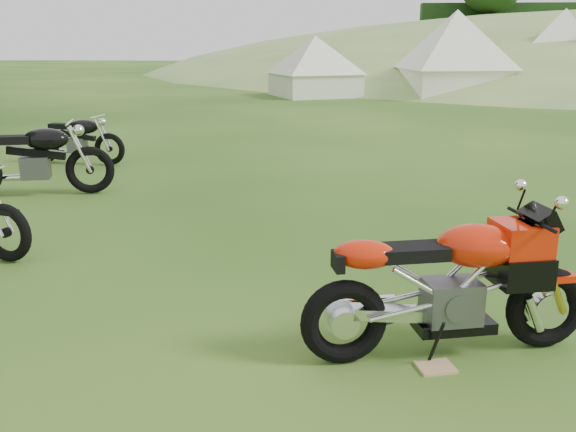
# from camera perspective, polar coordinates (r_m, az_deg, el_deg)

# --- Properties ---
(ground) EXTENTS (120.00, 120.00, 0.00)m
(ground) POSITION_cam_1_polar(r_m,az_deg,el_deg) (5.19, -2.61, -6.83)
(ground) COLOR #17400D
(ground) RESTS_ON ground
(sport_motorcycle) EXTENTS (1.87, 0.87, 1.09)m
(sport_motorcycle) POSITION_cam_1_polar(r_m,az_deg,el_deg) (4.15, 14.23, -5.05)
(sport_motorcycle) COLOR red
(sport_motorcycle) RESTS_ON ground
(plywood_board) EXTENTS (0.26, 0.23, 0.02)m
(plywood_board) POSITION_cam_1_polar(r_m,az_deg,el_deg) (4.17, 12.98, -12.96)
(plywood_board) COLOR tan
(plywood_board) RESTS_ON ground
(vintage_moto_b) EXTENTS (2.00, 0.92, 1.03)m
(vintage_moto_b) POSITION_cam_1_polar(r_m,az_deg,el_deg) (8.89, -21.75, 4.91)
(vintage_moto_b) COLOR black
(vintage_moto_b) RESTS_ON ground
(vintage_moto_d) EXTENTS (1.65, 0.57, 0.85)m
(vintage_moto_d) POSITION_cam_1_polar(r_m,az_deg,el_deg) (11.03, -18.34, 6.60)
(vintage_moto_d) COLOR black
(vintage_moto_d) RESTS_ON ground
(tent_left) EXTENTS (3.51, 3.51, 2.31)m
(tent_left) POSITION_cam_1_polar(r_m,az_deg,el_deg) (23.56, 2.41, 13.39)
(tent_left) COLOR white
(tent_left) RESTS_ON ground
(tent_mid) EXTENTS (3.80, 3.80, 2.84)m
(tent_mid) POSITION_cam_1_polar(r_m,az_deg,el_deg) (23.95, 14.61, 13.59)
(tent_mid) COLOR white
(tent_mid) RESTS_ON ground
(tent_right) EXTENTS (4.27, 4.27, 2.93)m
(tent_right) POSITION_cam_1_polar(r_m,az_deg,el_deg) (27.99, 23.15, 13.16)
(tent_right) COLOR white
(tent_right) RESTS_ON ground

